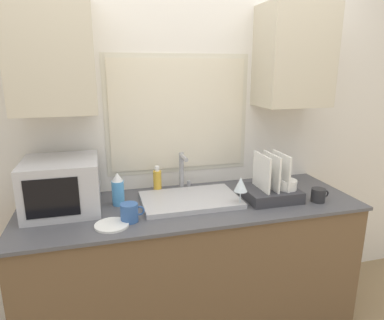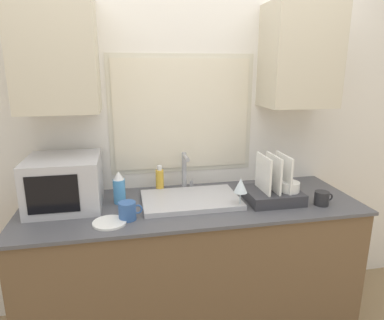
# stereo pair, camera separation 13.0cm
# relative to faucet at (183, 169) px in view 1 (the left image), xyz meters

# --- Properties ---
(countertop) EXTENTS (2.04, 0.71, 0.89)m
(countertop) POSITION_rel_faucet_xyz_m (0.00, -0.22, -0.59)
(countertop) COLOR brown
(countertop) RESTS_ON ground_plane
(wall_back) EXTENTS (6.00, 0.38, 2.60)m
(wall_back) POSITION_rel_faucet_xyz_m (0.00, 0.12, 0.34)
(wall_back) COLOR silver
(wall_back) RESTS_ON ground_plane
(sink_basin) EXTENTS (0.59, 0.39, 0.03)m
(sink_basin) POSITION_rel_faucet_xyz_m (-0.00, -0.21, -0.13)
(sink_basin) COLOR #B2B2B7
(sink_basin) RESTS_ON countertop
(faucet) EXTENTS (0.08, 0.15, 0.26)m
(faucet) POSITION_rel_faucet_xyz_m (0.00, 0.00, 0.00)
(faucet) COLOR #99999E
(faucet) RESTS_ON countertop
(microwave) EXTENTS (0.41, 0.40, 0.30)m
(microwave) POSITION_rel_faucet_xyz_m (-0.74, -0.12, 0.00)
(microwave) COLOR #B2B2B7
(microwave) RESTS_ON countertop
(dish_rack) EXTENTS (0.33, 0.29, 0.29)m
(dish_rack) POSITION_rel_faucet_xyz_m (0.50, -0.28, -0.08)
(dish_rack) COLOR #333338
(dish_rack) RESTS_ON countertop
(spray_bottle) EXTENTS (0.07, 0.07, 0.20)m
(spray_bottle) POSITION_rel_faucet_xyz_m (-0.43, -0.13, -0.05)
(spray_bottle) COLOR #4C99D8
(spray_bottle) RESTS_ON countertop
(soap_bottle) EXTENTS (0.05, 0.05, 0.18)m
(soap_bottle) POSITION_rel_faucet_xyz_m (-0.17, 0.01, -0.07)
(soap_bottle) COLOR gold
(soap_bottle) RESTS_ON countertop
(mug_near_sink) EXTENTS (0.13, 0.09, 0.10)m
(mug_near_sink) POSITION_rel_faucet_xyz_m (-0.39, -0.38, -0.10)
(mug_near_sink) COLOR #335999
(mug_near_sink) RESTS_ON countertop
(wine_glass) EXTENTS (0.08, 0.08, 0.19)m
(wine_glass) POSITION_rel_faucet_xyz_m (0.26, -0.36, -0.01)
(wine_glass) COLOR silver
(wine_glass) RESTS_ON countertop
(mug_by_rack) EXTENTS (0.12, 0.09, 0.08)m
(mug_by_rack) POSITION_rel_faucet_xyz_m (0.76, -0.40, -0.11)
(mug_by_rack) COLOR #262628
(mug_by_rack) RESTS_ON countertop
(small_plate) EXTENTS (0.18, 0.18, 0.01)m
(small_plate) POSITION_rel_faucet_xyz_m (-0.48, -0.42, -0.14)
(small_plate) COLOR white
(small_plate) RESTS_ON countertop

